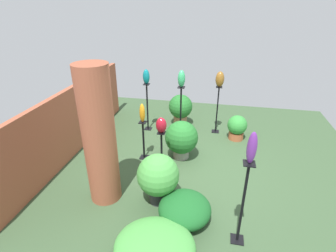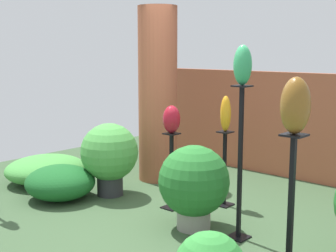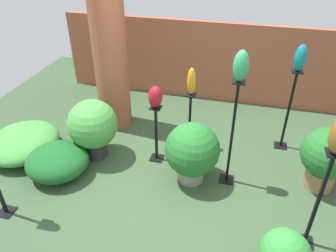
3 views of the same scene
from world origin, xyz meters
TOP-DOWN VIEW (x-y plane):
  - ground_plane at (0.00, 0.00)m, footprint 8.00×8.00m
  - brick_wall_back at (0.00, 2.65)m, footprint 5.60×0.12m
  - brick_pillar at (-1.29, 1.26)m, footprint 0.56×0.56m
  - pedestal_ruby at (-0.28, 0.42)m, footprint 0.20×0.20m
  - pedestal_jade at (0.83, 0.20)m, footprint 0.20×0.20m
  - pedestal_amber at (0.13, 0.93)m, footprint 0.20×0.20m
  - pedestal_bronze at (1.82, -0.65)m, footprint 0.20×0.20m
  - pedestal_teal at (1.60, 1.25)m, footprint 0.20×0.20m
  - art_vase_ruby at (-0.28, 0.42)m, footprint 0.20×0.22m
  - art_vase_jade at (0.83, 0.20)m, footprint 0.18×0.17m
  - art_vase_amber at (0.13, 0.93)m, footprint 0.13×0.12m
  - art_vase_teal at (1.60, 1.25)m, footprint 0.17×0.18m
  - potted_plant_front_left at (0.33, 0.09)m, footprint 0.76×0.76m
  - potted_plant_back_center at (-1.23, 0.27)m, footprint 0.75×0.75m
  - potted_plant_walkway_edge at (2.07, 0.39)m, footprint 0.68×0.68m
  - foliage_bed_east at (-2.37, 0.05)m, footprint 1.09×1.17m
  - foliage_bed_west at (-1.57, -0.27)m, footprint 0.90×0.88m

SIDE VIEW (x-z plane):
  - ground_plane at x=0.00m, z-range 0.00..0.00m
  - foliage_bed_east at x=-2.37m, z-range 0.00..0.38m
  - foliage_bed_west at x=-1.57m, z-range 0.00..0.43m
  - pedestal_ruby at x=-0.28m, z-range -0.04..0.88m
  - pedestal_amber at x=0.13m, z-range -0.04..0.88m
  - potted_plant_front_left at x=0.33m, z-range 0.05..0.95m
  - potted_plant_walkway_edge at x=2.07m, z-range 0.07..0.99m
  - potted_plant_back_center at x=-1.23m, z-range 0.07..1.03m
  - pedestal_bronze at x=1.82m, z-range -0.05..1.26m
  - pedestal_teal at x=1.60m, z-range -0.05..1.28m
  - pedestal_jade at x=0.83m, z-range -0.06..1.50m
  - brick_wall_back at x=0.00m, z-range 0.00..1.57m
  - art_vase_ruby at x=-0.28m, z-range 0.92..1.25m
  - art_vase_amber at x=0.13m, z-range 0.92..1.35m
  - brick_pillar at x=-1.29m, z-range 0.00..2.50m
  - art_vase_teal at x=1.60m, z-range 1.33..1.72m
  - art_vase_jade at x=0.83m, z-range 1.55..1.94m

